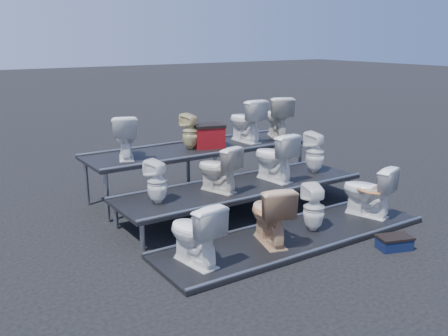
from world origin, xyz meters
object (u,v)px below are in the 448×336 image
toilet_9 (190,131)px  toilet_11 (277,117)px  toilet_3 (368,191)px  toilet_6 (274,157)px  step_stool (394,244)px  toilet_7 (315,152)px  toilet_1 (270,214)px  red_crate (208,137)px  toilet_4 (157,182)px  toilet_5 (218,168)px  toilet_10 (246,120)px  toilet_8 (125,137)px  toilet_0 (195,233)px  toilet_2 (314,208)px

toilet_9 → toilet_11: bearing=158.8°
toilet_3 → toilet_6: (-0.85, 1.30, 0.40)m
step_stool → toilet_7: bearing=92.2°
toilet_1 → red_crate: bearing=-86.5°
toilet_4 → toilet_6: bearing=156.1°
toilet_5 → toilet_10: (1.46, 1.30, 0.44)m
toilet_1 → toilet_3: bearing=-163.4°
toilet_7 → toilet_8: toilet_8 is taller
toilet_8 → toilet_11: toilet_11 is taller
toilet_0 → toilet_2: (2.00, 0.00, -0.06)m
toilet_11 → toilet_7: bearing=103.8°
toilet_0 → toilet_1: 1.19m
toilet_4 → toilet_5: toilet_5 is taller
toilet_10 → red_crate: toilet_10 is taller
toilet_1 → toilet_5: bearing=-73.0°
toilet_2 → toilet_11: size_ratio=0.85×
toilet_0 → toilet_7: bearing=-166.0°
toilet_9 → red_crate: toilet_9 is taller
toilet_7 → toilet_10: toilet_10 is taller
toilet_9 → toilet_11: 1.99m
toilet_6 → toilet_0: bearing=25.1°
toilet_4 → toilet_5: (1.04, 0.00, 0.04)m
toilet_9 → toilet_2: bearing=81.2°
toilet_2 → toilet_4: 2.30m
red_crate → toilet_10: bearing=16.6°
toilet_1 → toilet_8: bearing=-52.7°
toilet_2 → toilet_4: size_ratio=1.08×
toilet_11 → toilet_8: bearing=22.1°
toilet_5 → red_crate: size_ratio=1.41×
toilet_2 → toilet_10: toilet_10 is taller
toilet_0 → toilet_2: bearing=172.1°
toilet_2 → toilet_9: bearing=-63.3°
toilet_3 → toilet_11: (0.28, 2.60, 0.80)m
toilet_8 → step_stool: (2.35, -3.61, -1.14)m
toilet_4 → toilet_11: 3.56m
red_crate → toilet_1: bearing=-89.3°
toilet_3 → toilet_10: toilet_10 is taller
toilet_2 → toilet_4: bearing=-20.6°
toilet_0 → step_stool: toilet_0 is taller
toilet_11 → step_stool: size_ratio=1.86×
toilet_0 → toilet_8: toilet_8 is taller
toilet_4 → red_crate: 2.09m
toilet_6 → step_stool: toilet_6 is taller
toilet_7 → toilet_10: (-0.59, 1.30, 0.45)m
toilet_10 → red_crate: size_ratio=1.58×
toilet_0 → step_stool: (2.55, -1.01, -0.39)m
toilet_8 → toilet_9: bearing=-158.9°
toilet_1 → toilet_11: bearing=-114.0°
toilet_2 → red_crate: size_ratio=1.34×
toilet_9 → step_stool: toilet_9 is taller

